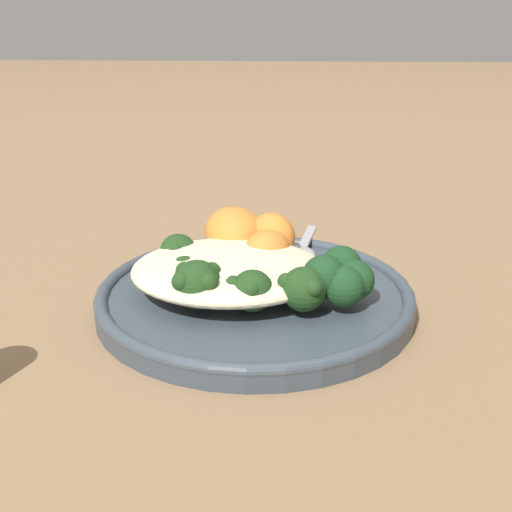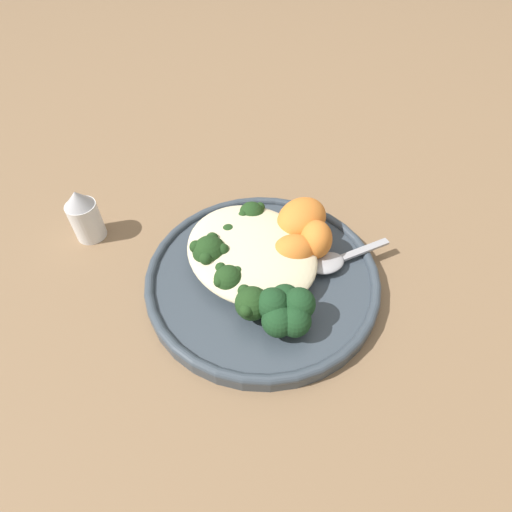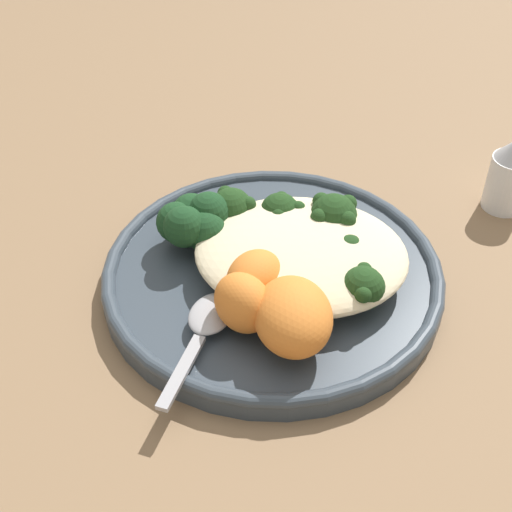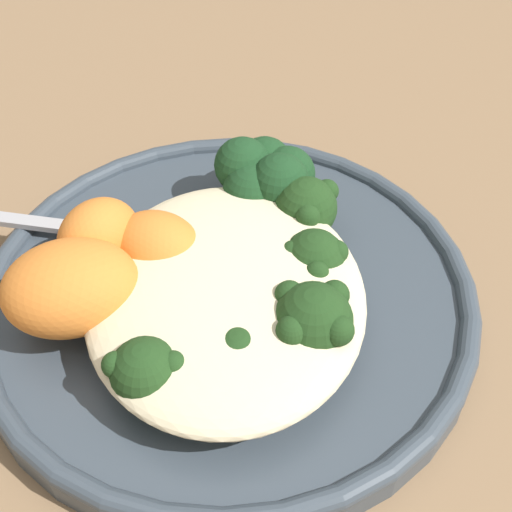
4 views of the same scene
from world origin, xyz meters
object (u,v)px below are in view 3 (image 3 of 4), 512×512
Objects in this scene: broccoli_stalk_3 at (280,226)px; sweet_potato_chunk_1 at (293,316)px; broccoli_stalk_4 at (236,217)px; broccoli_stalk_1 at (330,257)px; quinoa_mound at (301,252)px; kale_tuft at (193,221)px; plate at (273,275)px; spoon at (207,322)px; broccoli_stalk_2 at (324,225)px; sweet_potato_chunk_0 at (255,277)px; sweet_potato_chunk_2 at (243,303)px; broccoli_stalk_0 at (350,286)px; salt_shaker at (510,174)px.

sweet_potato_chunk_1 is at bearing -167.75° from broccoli_stalk_3.
broccoli_stalk_1 is at bearing -148.92° from broccoli_stalk_4.
quinoa_mound is 0.04m from broccoli_stalk_3.
quinoa_mound is 0.09m from kale_tuft.
broccoli_stalk_1 is 0.95× the size of broccoli_stalk_4.
plate is 2.43× the size of spoon.
quinoa_mound and broccoli_stalk_1 have the same top height.
broccoli_stalk_2 is 0.09m from sweet_potato_chunk_0.
broccoli_stalk_2 reaches higher than spoon.
quinoa_mound is 1.74× the size of broccoli_stalk_2.
quinoa_mound is at bearing -144.92° from broccoli_stalk_3.
broccoli_stalk_1 is 1.35× the size of sweet_potato_chunk_1.
sweet_potato_chunk_0 is 1.05× the size of sweet_potato_chunk_2.
broccoli_stalk_3 reaches higher than quinoa_mound.
sweet_potato_chunk_0 is at bearing 73.88° from plate.
sweet_potato_chunk_0 is at bearing 50.62° from quinoa_mound.
broccoli_stalk_2 reaches higher than broccoli_stalk_1.
plate is 2.77× the size of broccoli_stalk_0.
salt_shaker is (-0.22, -0.21, -0.01)m from sweet_potato_chunk_2.
broccoli_stalk_2 is 0.12m from sweet_potato_chunk_2.
plate is 4.52× the size of kale_tuft.
broccoli_stalk_0 is at bearing 157.06° from kale_tuft.
broccoli_stalk_0 is 0.08m from sweet_potato_chunk_2.
broccoli_stalk_2 is at bearing -115.81° from quinoa_mound.
kale_tuft is at bearing 173.94° from broccoli_stalk_0.
spoon is 1.53× the size of salt_shaker.
sweet_potato_chunk_2 reaches higher than quinoa_mound.
sweet_potato_chunk_2 reaches higher than broccoli_stalk_3.
sweet_potato_chunk_1 is 0.07m from spoon.
sweet_potato_chunk_2 is (0.04, 0.07, 0.01)m from quinoa_mound.
broccoli_stalk_2 is 1.40× the size of sweet_potato_chunk_1.
broccoli_stalk_0 is at bearing -130.92° from sweet_potato_chunk_1.
kale_tuft is at bearing 133.65° from broccoli_stalk_2.
sweet_potato_chunk_2 is at bearing 172.52° from broccoli_stalk_3.
plate is at bearing -171.79° from broccoli_stalk_4.
kale_tuft is at bearing -12.86° from quinoa_mound.
broccoli_stalk_2 is (0.01, -0.03, 0.01)m from broccoli_stalk_1.
kale_tuft reaches higher than quinoa_mound.
broccoli_stalk_4 reaches higher than broccoli_stalk_3.
sweet_potato_chunk_0 is (0.07, 0.00, 0.00)m from broccoli_stalk_0.
broccoli_stalk_0 reaches higher than quinoa_mound.
broccoli_stalk_4 is 0.08m from sweet_potato_chunk_0.
sweet_potato_chunk_0 is at bearing -159.88° from broccoli_stalk_0.
sweet_potato_chunk_0 is 0.05m from spoon.
broccoli_stalk_0 is 0.14m from kale_tuft.
broccoli_stalk_0 is 2.08× the size of sweet_potato_chunk_2.
quinoa_mound is at bearing 160.21° from broccoli_stalk_1.
broccoli_stalk_0 reaches higher than broccoli_stalk_1.
broccoli_stalk_0 reaches higher than plate.
broccoli_stalk_4 is (0.10, -0.07, 0.00)m from broccoli_stalk_0.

